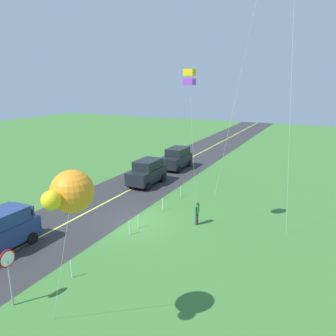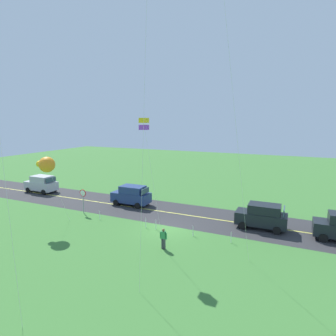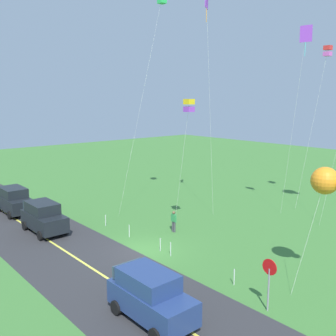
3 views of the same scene
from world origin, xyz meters
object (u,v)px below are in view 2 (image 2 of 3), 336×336
object	(u,v)px
person_adult_near	(163,238)
kite_red_low	(144,124)
car_parked_east_far	(41,184)
stop_sign	(83,197)
car_suv_foreground	(132,195)
kite_blue_mid	(46,165)
car_parked_west_near	(262,216)

from	to	relation	value
person_adult_near	kite_red_low	xyz separation A→B (m)	(1.54, -0.02, 8.46)
car_parked_east_far	stop_sign	world-z (taller)	stop_sign
car_parked_east_far	kite_red_low	world-z (taller)	kite_red_low
car_suv_foreground	kite_red_low	xyz separation A→B (m)	(-6.51, 8.50, 8.17)
person_adult_near	kite_red_low	size ratio (longest dim) A/B	0.16
car_suv_foreground	stop_sign	bearing A→B (deg)	56.76
kite_blue_mid	car_parked_west_near	bearing A→B (deg)	-157.43
car_parked_west_near	stop_sign	world-z (taller)	stop_sign
car_parked_west_near	car_suv_foreground	bearing A→B (deg)	-4.85
kite_blue_mid	car_parked_east_far	bearing A→B (deg)	-38.60
stop_sign	kite_red_low	distance (m)	12.74
car_parked_west_near	kite_blue_mid	world-z (taller)	kite_blue_mid
car_parked_west_near	stop_sign	distance (m)	17.71
car_suv_foreground	stop_sign	size ratio (longest dim) A/B	1.72
car_parked_west_near	kite_red_low	xyz separation A→B (m)	(7.86, 7.29, 8.17)
car_parked_east_far	person_adult_near	world-z (taller)	car_parked_east_far
person_adult_near	kite_blue_mid	xyz separation A→B (m)	(11.44, 0.07, 4.86)
car_parked_west_near	kite_red_low	size ratio (longest dim) A/B	0.45
kite_red_low	car_parked_west_near	bearing A→B (deg)	-137.17
person_adult_near	kite_red_low	distance (m)	8.60
car_suv_foreground	car_parked_west_near	xyz separation A→B (m)	(-14.36, 1.22, 0.00)
car_suv_foreground	person_adult_near	size ratio (longest dim) A/B	2.75
car_suv_foreground	car_parked_west_near	world-z (taller)	same
car_suv_foreground	car_parked_west_near	size ratio (longest dim) A/B	1.00
person_adult_near	kite_blue_mid	distance (m)	12.43
stop_sign	kite_blue_mid	xyz separation A→B (m)	(0.38, 4.01, 3.92)
car_suv_foreground	kite_blue_mid	bearing A→B (deg)	68.48
car_parked_west_near	kite_blue_mid	xyz separation A→B (m)	(17.76, 7.38, 4.57)
car_parked_east_far	kite_red_low	bearing A→B (deg)	157.67
car_parked_west_near	car_parked_east_far	bearing A→B (deg)	-2.38
car_suv_foreground	car_parked_east_far	distance (m)	14.12
car_parked_east_far	person_adult_near	distance (m)	23.75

